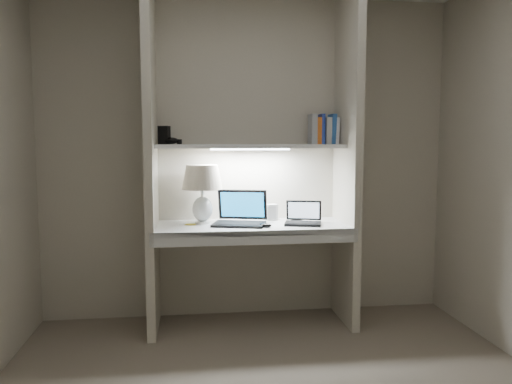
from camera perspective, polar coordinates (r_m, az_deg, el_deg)
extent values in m
cube|color=beige|center=(3.95, -0.98, 3.83)|extent=(3.20, 0.01, 2.50)
cube|color=beige|center=(3.66, -11.93, 3.55)|extent=(0.06, 0.55, 2.50)
cube|color=beige|center=(3.84, 10.41, 3.68)|extent=(0.06, 0.55, 2.50)
cube|color=white|center=(3.73, -0.49, -4.01)|extent=(1.40, 0.55, 0.04)
cube|color=silver|center=(3.48, 0.03, -5.22)|extent=(1.46, 0.03, 0.10)
cube|color=silver|center=(3.77, -0.68, 5.25)|extent=(1.40, 0.36, 0.03)
cube|color=white|center=(3.77, -0.68, 4.92)|extent=(0.60, 0.04, 0.02)
cylinder|color=white|center=(3.77, -6.13, -3.48)|extent=(0.11, 0.11, 0.02)
ellipsoid|color=white|center=(3.76, -6.14, -1.96)|extent=(0.15, 0.15, 0.19)
cylinder|color=white|center=(3.74, -6.16, -0.28)|extent=(0.02, 0.02, 0.08)
sphere|color=#FFD899|center=(3.73, -6.17, 0.95)|extent=(0.04, 0.04, 0.04)
cube|color=black|center=(3.68, -1.95, -3.69)|extent=(0.43, 0.35, 0.02)
cube|color=black|center=(3.68, -1.95, -3.54)|extent=(0.36, 0.26, 0.00)
cube|color=black|center=(3.82, -1.55, -1.45)|extent=(0.38, 0.16, 0.23)
cube|color=#1988D6|center=(3.81, -1.57, -1.46)|extent=(0.33, 0.14, 0.19)
cube|color=black|center=(3.72, 5.38, -3.62)|extent=(0.30, 0.25, 0.02)
cube|color=black|center=(3.72, 5.38, -3.48)|extent=(0.25, 0.18, 0.00)
cube|color=black|center=(3.82, 5.48, -2.09)|extent=(0.27, 0.12, 0.15)
cube|color=silver|center=(3.81, 5.47, -2.10)|extent=(0.23, 0.10, 0.13)
cube|color=silver|center=(3.90, 1.74, -2.33)|extent=(0.11, 0.09, 0.13)
ellipsoid|color=black|center=(3.59, 1.10, -3.83)|extent=(0.10, 0.08, 0.03)
torus|color=black|center=(3.85, 4.65, -3.32)|extent=(0.13, 0.13, 0.01)
cube|color=yellow|center=(3.75, -7.47, -3.69)|extent=(0.10, 0.10, 0.00)
cube|color=white|center=(3.96, 9.05, 6.91)|extent=(0.03, 0.15, 0.21)
cube|color=#26549A|center=(3.96, 8.63, 7.10)|extent=(0.04, 0.15, 0.23)
cube|color=beige|center=(3.95, 8.10, 6.93)|extent=(0.04, 0.15, 0.21)
cube|color=#263DA5|center=(3.93, 7.45, 7.13)|extent=(0.03, 0.15, 0.23)
cube|color=#D3621D|center=(3.93, 7.02, 6.95)|extent=(0.03, 0.15, 0.21)
cube|color=#98999D|center=(3.92, 6.48, 7.14)|extent=(0.04, 0.15, 0.23)
cube|color=black|center=(3.81, -10.45, 6.41)|extent=(0.09, 0.08, 0.14)
ellipsoid|color=black|center=(3.79, -9.71, 5.80)|extent=(0.13, 0.11, 0.05)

